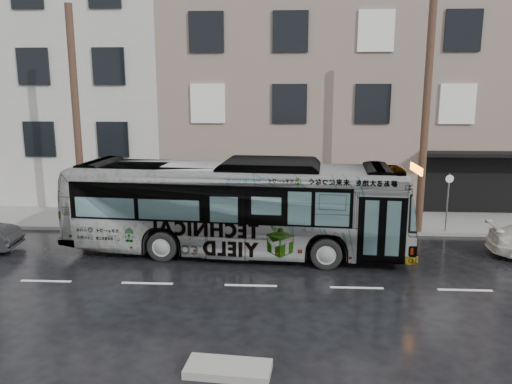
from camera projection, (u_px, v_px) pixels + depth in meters
The scene contains 8 objects.
ground at pixel (255, 258), 17.63m from camera, with size 120.00×120.00×0.00m, color black.
sidewalk at pixel (262, 220), 22.40m from camera, with size 90.00×3.60×0.15m, color gray.
building_taupe at pixel (355, 95), 28.65m from camera, with size 20.00×12.00×11.00m, color #77665C.
utility_pole_front at pixel (425, 121), 19.55m from camera, with size 0.30×0.30×9.00m, color #4D3326.
utility_pole_rear at pixel (77, 119), 20.32m from camera, with size 0.30×0.30×9.00m, color #4D3326.
sign_post at pixel (447, 203), 20.17m from camera, with size 0.06×0.06×2.40m, color slate.
bus at pixel (236, 207), 17.92m from camera, with size 2.88×12.32×3.43m, color #B2B2B2.
slush_pile at pixel (228, 369), 10.51m from camera, with size 1.80×0.80×0.18m, color gray.
Camera 1 is at (0.95, -16.75, 5.88)m, focal length 35.00 mm.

